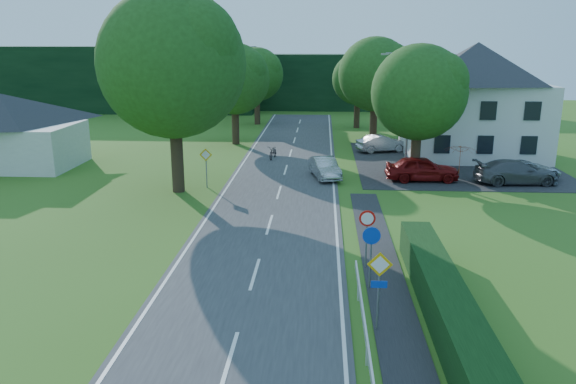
# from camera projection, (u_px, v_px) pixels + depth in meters

# --- Properties ---
(road) EXTENTS (7.00, 80.00, 0.04)m
(road) POSITION_uv_depth(u_px,v_px,m) (273.00, 213.00, 29.27)
(road) COLOR #38383B
(road) RESTS_ON ground
(parking_pad) EXTENTS (14.00, 16.00, 0.04)m
(parking_pad) POSITION_uv_depth(u_px,v_px,m) (452.00, 163.00, 41.08)
(parking_pad) COLOR black
(parking_pad) RESTS_ON ground
(line_edge_left) EXTENTS (0.12, 80.00, 0.01)m
(line_edge_left) POSITION_uv_depth(u_px,v_px,m) (211.00, 211.00, 29.46)
(line_edge_left) COLOR white
(line_edge_left) RESTS_ON road
(line_edge_right) EXTENTS (0.12, 80.00, 0.01)m
(line_edge_right) POSITION_uv_depth(u_px,v_px,m) (335.00, 213.00, 29.07)
(line_edge_right) COLOR white
(line_edge_right) RESTS_ON road
(line_centre) EXTENTS (0.12, 80.00, 0.01)m
(line_centre) POSITION_uv_depth(u_px,v_px,m) (273.00, 212.00, 29.27)
(line_centre) COLOR white
(line_centre) RESTS_ON road
(tree_main) EXTENTS (9.40, 9.40, 11.64)m
(tree_main) POSITION_uv_depth(u_px,v_px,m) (174.00, 93.00, 31.97)
(tree_main) COLOR #204514
(tree_main) RESTS_ON ground
(tree_left_far) EXTENTS (7.00, 7.00, 8.58)m
(tree_left_far) POSITION_uv_depth(u_px,v_px,m) (235.00, 94.00, 47.73)
(tree_left_far) COLOR #204514
(tree_left_far) RESTS_ON ground
(tree_right_far) EXTENTS (7.40, 7.40, 9.09)m
(tree_right_far) POSITION_uv_depth(u_px,v_px,m) (375.00, 90.00, 48.87)
(tree_right_far) COLOR #204514
(tree_right_far) RESTS_ON ground
(tree_left_back) EXTENTS (6.60, 6.60, 8.07)m
(tree_left_back) POSITION_uv_depth(u_px,v_px,m) (257.00, 86.00, 59.32)
(tree_left_back) COLOR #204514
(tree_left_back) RESTS_ON ground
(tree_right_back) EXTENTS (6.20, 6.20, 7.56)m
(tree_right_back) POSITION_uv_depth(u_px,v_px,m) (358.00, 91.00, 56.84)
(tree_right_back) COLOR #204514
(tree_right_back) RESTS_ON ground
(tree_right_mid) EXTENTS (7.00, 7.00, 8.58)m
(tree_right_mid) POSITION_uv_depth(u_px,v_px,m) (418.00, 113.00, 35.36)
(tree_right_mid) COLOR #204514
(tree_right_mid) RESTS_ON ground
(treeline_left) EXTENTS (44.00, 6.00, 8.00)m
(treeline_left) POSITION_uv_depth(u_px,v_px,m) (80.00, 79.00, 70.37)
(treeline_left) COLOR black
(treeline_left) RESTS_ON ground
(treeline_right) EXTENTS (30.00, 5.00, 7.00)m
(treeline_right) POSITION_uv_depth(u_px,v_px,m) (366.00, 82.00, 72.21)
(treeline_right) COLOR black
(treeline_right) RESTS_ON ground
(bungalow_left) EXTENTS (11.00, 6.50, 5.20)m
(bungalow_left) POSITION_uv_depth(u_px,v_px,m) (2.00, 129.00, 39.40)
(bungalow_left) COLOR beige
(bungalow_left) RESTS_ON ground
(house_white) EXTENTS (10.60, 8.40, 8.60)m
(house_white) POSITION_uv_depth(u_px,v_px,m) (474.00, 99.00, 42.71)
(house_white) COLOR silver
(house_white) RESTS_ON ground
(streetlight) EXTENTS (2.03, 0.18, 8.00)m
(streetlight) POSITION_uv_depth(u_px,v_px,m) (406.00, 107.00, 37.27)
(streetlight) COLOR gray
(streetlight) RESTS_ON ground
(sign_priority_right) EXTENTS (0.78, 0.09, 2.59)m
(sign_priority_right) POSITION_uv_depth(u_px,v_px,m) (379.00, 277.00, 16.97)
(sign_priority_right) COLOR gray
(sign_priority_right) RESTS_ON ground
(sign_roundabout) EXTENTS (0.64, 0.08, 2.37)m
(sign_roundabout) POSITION_uv_depth(u_px,v_px,m) (371.00, 246.00, 19.90)
(sign_roundabout) COLOR gray
(sign_roundabout) RESTS_ON ground
(sign_speed_limit) EXTENTS (0.64, 0.11, 2.37)m
(sign_speed_limit) POSITION_uv_depth(u_px,v_px,m) (367.00, 225.00, 21.79)
(sign_speed_limit) COLOR gray
(sign_speed_limit) RESTS_ON ground
(sign_priority_left) EXTENTS (0.78, 0.09, 2.44)m
(sign_priority_left) POSITION_uv_depth(u_px,v_px,m) (206.00, 160.00, 33.90)
(sign_priority_left) COLOR gray
(sign_priority_left) RESTS_ON ground
(moving_car) EXTENTS (2.28, 4.19, 1.31)m
(moving_car) POSITION_uv_depth(u_px,v_px,m) (325.00, 168.00, 36.54)
(moving_car) COLOR #B0B0B5
(moving_car) RESTS_ON road
(motorcycle) EXTENTS (0.92, 1.97, 1.00)m
(motorcycle) POSITION_uv_depth(u_px,v_px,m) (273.00, 152.00, 42.46)
(motorcycle) COLOR black
(motorcycle) RESTS_ON road
(parked_car_red) EXTENTS (4.66, 2.02, 1.56)m
(parked_car_red) POSITION_uv_depth(u_px,v_px,m) (422.00, 169.00, 35.71)
(parked_car_red) COLOR maroon
(parked_car_red) RESTS_ON parking_pad
(parked_car_silver_a) EXTENTS (4.31, 2.63, 1.34)m
(parked_car_silver_a) POSITION_uv_depth(u_px,v_px,m) (382.00, 143.00, 45.04)
(parked_car_silver_a) COLOR #A1A0A5
(parked_car_silver_a) RESTS_ON parking_pad
(parked_car_grey) EXTENTS (5.21, 2.48, 1.47)m
(parked_car_grey) POSITION_uv_depth(u_px,v_px,m) (516.00, 172.00, 35.02)
(parked_car_grey) COLOR #525257
(parked_car_grey) RESTS_ON parking_pad
(parked_car_silver_b) EXTENTS (5.00, 3.34, 1.28)m
(parked_car_silver_b) POSITION_uv_depth(u_px,v_px,m) (525.00, 170.00, 35.89)
(parked_car_silver_b) COLOR silver
(parked_car_silver_b) RESTS_ON parking_pad
(parasol) EXTENTS (2.14, 2.18, 1.95)m
(parasol) POSITION_uv_depth(u_px,v_px,m) (460.00, 160.00, 37.47)
(parasol) COLOR #B63B0E
(parasol) RESTS_ON parking_pad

